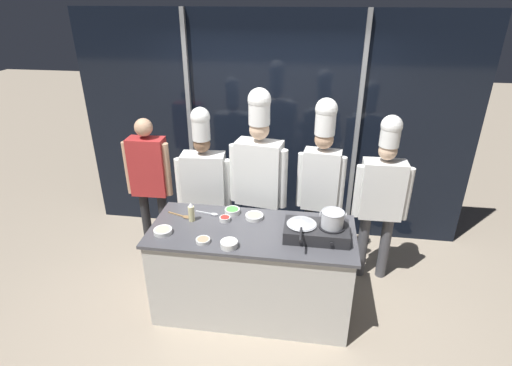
% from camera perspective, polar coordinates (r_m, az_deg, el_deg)
% --- Properties ---
extents(ground_plane, '(24.00, 24.00, 0.00)m').
position_cam_1_polar(ground_plane, '(4.17, -0.52, -17.25)').
color(ground_plane, gray).
extents(window_wall_back, '(4.65, 0.09, 2.70)m').
position_cam_1_polar(window_wall_back, '(4.81, 2.24, 7.56)').
color(window_wall_back, black).
rests_on(window_wall_back, ground_plane).
extents(demo_counter, '(1.85, 0.80, 0.90)m').
position_cam_1_polar(demo_counter, '(3.88, -0.55, -12.34)').
color(demo_counter, beige).
rests_on(demo_counter, ground_plane).
extents(portable_stove, '(0.56, 0.34, 0.13)m').
position_cam_1_polar(portable_stove, '(3.52, 8.60, -6.85)').
color(portable_stove, '#28282B').
rests_on(portable_stove, demo_counter).
extents(frying_pan, '(0.26, 0.45, 0.05)m').
position_cam_1_polar(frying_pan, '(3.47, 6.56, -5.54)').
color(frying_pan, '#ADAFB5').
rests_on(frying_pan, portable_stove).
extents(stock_pot, '(0.22, 0.20, 0.14)m').
position_cam_1_polar(stock_pot, '(3.46, 10.88, -5.02)').
color(stock_pot, '#B7BABF').
rests_on(stock_pot, portable_stove).
extents(squeeze_bottle_oil, '(0.06, 0.06, 0.19)m').
position_cam_1_polar(squeeze_bottle_oil, '(3.76, -9.23, -4.11)').
color(squeeze_bottle_oil, beige).
rests_on(squeeze_bottle_oil, demo_counter).
extents(prep_bowl_shrimp, '(0.17, 0.17, 0.04)m').
position_cam_1_polar(prep_bowl_shrimp, '(3.66, -13.16, -6.66)').
color(prep_bowl_shrimp, white).
rests_on(prep_bowl_shrimp, demo_counter).
extents(prep_bowl_bell_pepper, '(0.10, 0.10, 0.04)m').
position_cam_1_polar(prep_bowl_bell_pepper, '(3.75, -4.46, -5.08)').
color(prep_bowl_bell_pepper, white).
rests_on(prep_bowl_bell_pepper, demo_counter).
extents(prep_bowl_ginger, '(0.17, 0.17, 0.04)m').
position_cam_1_polar(prep_bowl_ginger, '(3.78, -0.23, -4.75)').
color(prep_bowl_ginger, white).
rests_on(prep_bowl_ginger, demo_counter).
extents(prep_bowl_scallions, '(0.15, 0.15, 0.05)m').
position_cam_1_polar(prep_bowl_scallions, '(3.87, -3.41, -3.97)').
color(prep_bowl_scallions, white).
rests_on(prep_bowl_scallions, demo_counter).
extents(prep_bowl_mushrooms, '(0.12, 0.12, 0.03)m').
position_cam_1_polar(prep_bowl_mushrooms, '(3.47, -7.58, -8.10)').
color(prep_bowl_mushrooms, white).
rests_on(prep_bowl_mushrooms, demo_counter).
extents(prep_bowl_onion, '(0.15, 0.15, 0.06)m').
position_cam_1_polar(prep_bowl_onion, '(3.38, -3.87, -8.64)').
color(prep_bowl_onion, white).
rests_on(prep_bowl_onion, demo_counter).
extents(serving_spoon_slotted, '(0.24, 0.07, 0.02)m').
position_cam_1_polar(serving_spoon_slotted, '(3.88, -6.42, -4.37)').
color(serving_spoon_slotted, '#B2B5BA').
rests_on(serving_spoon_slotted, demo_counter).
extents(serving_spoon_solid, '(0.25, 0.11, 0.02)m').
position_cam_1_polar(serving_spoon_solid, '(3.87, -10.31, -4.68)').
color(serving_spoon_solid, olive).
rests_on(serving_spoon_solid, demo_counter).
extents(person_guest, '(0.51, 0.21, 1.67)m').
position_cam_1_polar(person_guest, '(4.53, -14.97, 1.00)').
color(person_guest, '#232326').
rests_on(person_guest, ground_plane).
extents(chef_head, '(0.60, 0.27, 1.82)m').
position_cam_1_polar(chef_head, '(4.30, -7.43, 0.27)').
color(chef_head, '#2D3856').
rests_on(chef_head, ground_plane).
extents(chef_sous, '(0.60, 0.31, 2.04)m').
position_cam_1_polar(chef_sous, '(4.08, 0.44, 1.51)').
color(chef_sous, '#2D3856').
rests_on(chef_sous, ground_plane).
extents(chef_line, '(0.48, 0.23, 1.95)m').
position_cam_1_polar(chef_line, '(4.10, 9.32, 1.22)').
color(chef_line, '#232326').
rests_on(chef_line, ground_plane).
extents(chef_pastry, '(0.56, 0.22, 1.82)m').
position_cam_1_polar(chef_pastry, '(4.19, 17.55, -0.97)').
color(chef_pastry, '#4C4C51').
rests_on(chef_pastry, ground_plane).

